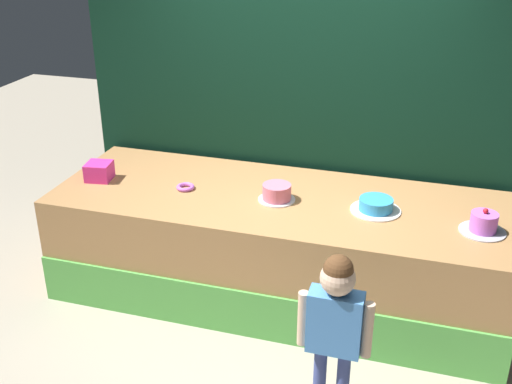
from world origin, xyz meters
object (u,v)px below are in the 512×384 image
(cake_center, at_px, (376,206))
(donut, at_px, (185,187))
(child_figure, at_px, (335,317))
(cake_left, at_px, (277,193))
(cake_right, at_px, (483,224))
(pink_box, at_px, (99,171))

(cake_center, bearing_deg, donut, -178.18)
(donut, bearing_deg, child_figure, -39.44)
(cake_left, bearing_deg, donut, -178.95)
(child_figure, distance_m, donut, 1.77)
(child_figure, bearing_deg, cake_center, 86.56)
(child_figure, distance_m, cake_right, 1.33)
(donut, height_order, cake_right, cake_right)
(cake_right, bearing_deg, child_figure, -126.59)
(pink_box, height_order, cake_center, pink_box)
(cake_right, bearing_deg, cake_left, 177.03)
(child_figure, height_order, donut, child_figure)
(cake_left, height_order, cake_right, cake_right)
(pink_box, height_order, cake_right, cake_right)
(cake_left, height_order, cake_center, cake_left)
(cake_center, bearing_deg, cake_right, -8.48)
(donut, bearing_deg, cake_left, 1.05)
(donut, distance_m, cake_right, 2.15)
(cake_center, bearing_deg, child_figure, -93.44)
(child_figure, bearing_deg, cake_right, 53.41)
(cake_left, xyz_separation_m, cake_right, (1.44, -0.07, 0.00))
(pink_box, bearing_deg, cake_center, 1.95)
(pink_box, bearing_deg, donut, 2.22)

